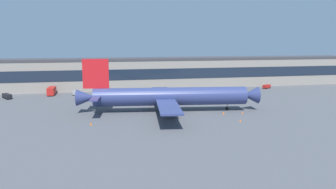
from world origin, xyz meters
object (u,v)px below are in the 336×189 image
at_px(fuel_truck, 52,91).
at_px(baggage_tug, 76,93).
at_px(traffic_cone_2, 242,113).
at_px(traffic_cone_3, 91,124).
at_px(traffic_cone_0, 240,121).
at_px(belt_loader, 7,96).
at_px(follow_me_car, 267,86).
at_px(traffic_cone_1, 224,113).
at_px(airliner, 168,96).

height_order(fuel_truck, baggage_tug, fuel_truck).
relative_size(traffic_cone_2, traffic_cone_3, 0.89).
bearing_deg(traffic_cone_3, traffic_cone_0, -7.40).
distance_m(traffic_cone_0, traffic_cone_2, 10.92).
bearing_deg(fuel_truck, traffic_cone_3, -73.66).
relative_size(fuel_truck, belt_loader, 1.30).
distance_m(fuel_truck, baggage_tug, 10.50).
xyz_separation_m(follow_me_car, traffic_cone_0, (-41.88, -60.26, -0.77)).
xyz_separation_m(fuel_truck, traffic_cone_1, (57.30, -51.81, -1.52)).
xyz_separation_m(airliner, baggage_tug, (-30.97, 41.43, -3.90)).
bearing_deg(baggage_tug, fuel_truck, 164.92).
height_order(airliner, traffic_cone_2, airliner).
bearing_deg(traffic_cone_1, follow_me_car, 49.43).
bearing_deg(traffic_cone_0, baggage_tug, 128.94).
xyz_separation_m(fuel_truck, traffic_cone_3, (16.65, -56.78, -1.52)).
bearing_deg(airliner, follow_me_car, 35.62).
xyz_separation_m(baggage_tug, traffic_cone_3, (6.54, -54.06, -0.72)).
distance_m(follow_me_car, traffic_cone_0, 73.39).
height_order(baggage_tug, traffic_cone_1, baggage_tug).
height_order(traffic_cone_1, traffic_cone_2, traffic_cone_1).
distance_m(baggage_tug, traffic_cone_1, 68.10).
bearing_deg(traffic_cone_2, traffic_cone_1, 172.74).
bearing_deg(fuel_truck, traffic_cone_2, -39.69).
bearing_deg(belt_loader, traffic_cone_1, -32.00).
xyz_separation_m(traffic_cone_1, traffic_cone_3, (-40.65, -4.97, 0.00)).
bearing_deg(traffic_cone_3, follow_me_car, 33.35).
bearing_deg(traffic_cone_0, traffic_cone_2, 61.39).
distance_m(airliner, traffic_cone_2, 24.29).
bearing_deg(fuel_truck, traffic_cone_0, -46.92).
bearing_deg(traffic_cone_3, traffic_cone_2, 5.13).
distance_m(baggage_tug, traffic_cone_3, 54.46).
distance_m(airliner, traffic_cone_0, 25.25).
height_order(traffic_cone_0, traffic_cone_1, traffic_cone_1).
relative_size(baggage_tug, follow_me_car, 0.81).
bearing_deg(traffic_cone_3, traffic_cone_1, 6.97).
bearing_deg(traffic_cone_2, airliner, 159.28).
bearing_deg(traffic_cone_0, traffic_cone_3, 172.60).
xyz_separation_m(airliner, traffic_cone_2, (22.29, -8.43, -4.66)).
height_order(traffic_cone_1, traffic_cone_3, traffic_cone_3).
relative_size(fuel_truck, traffic_cone_2, 12.99).
distance_m(airliner, baggage_tug, 51.87).
bearing_deg(belt_loader, traffic_cone_0, -37.12).
xyz_separation_m(traffic_cone_1, traffic_cone_2, (6.07, -0.77, -0.04)).
bearing_deg(airliner, baggage_tug, 126.78).
distance_m(belt_loader, traffic_cone_3, 60.79).
distance_m(belt_loader, traffic_cone_0, 93.48).
xyz_separation_m(airliner, traffic_cone_1, (16.22, -7.66, -4.62)).
xyz_separation_m(belt_loader, traffic_cone_1, (73.70, -46.05, -0.79)).
relative_size(baggage_tug, traffic_cone_1, 5.31).
bearing_deg(traffic_cone_2, baggage_tug, 136.89).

